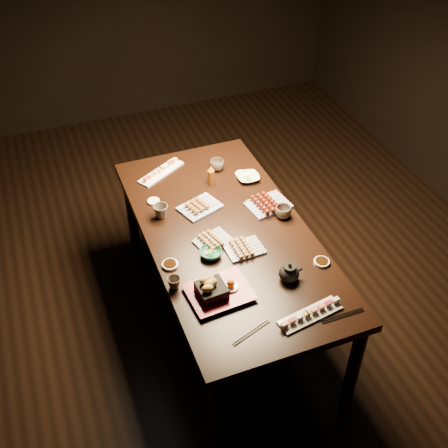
{
  "coord_description": "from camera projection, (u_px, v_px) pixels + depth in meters",
  "views": [
    {
      "loc": [
        -1.05,
        -2.62,
        2.85
      ],
      "look_at": [
        -0.16,
        -0.32,
        0.77
      ],
      "focal_mm": 45.0,
      "sensor_mm": 36.0,
      "label": 1
    }
  ],
  "objects": [
    {
      "name": "condiment_bottle",
      "position": [
        211.0,
        175.0,
        3.51
      ],
      "size": [
        0.04,
        0.04,
        0.13
      ],
      "primitive_type": "cylinder",
      "rotation": [
        0.0,
        0.0,
        -0.03
      ],
      "color": "#64330D",
      "rests_on": "dining_table"
    },
    {
      "name": "sushi_platter_near",
      "position": [
        310.0,
        313.0,
        2.71
      ],
      "size": [
        0.34,
        0.14,
        0.04
      ],
      "primitive_type": null,
      "rotation": [
        0.0,
        0.0,
        0.16
      ],
      "color": "white",
      "rests_on": "dining_table"
    },
    {
      "name": "teacup_far_left",
      "position": [
        161.0,
        211.0,
        3.27
      ],
      "size": [
        0.11,
        0.11,
        0.08
      ],
      "primitive_type": "imported",
      "rotation": [
        0.0,
        0.0,
        -0.28
      ],
      "color": "#4E453B",
      "rests_on": "dining_table"
    },
    {
      "name": "teacup_far_right",
      "position": [
        217.0,
        165.0,
        3.65
      ],
      "size": [
        0.11,
        0.11,
        0.07
      ],
      "primitive_type": "imported",
      "rotation": [
        0.0,
        0.0,
        0.31
      ],
      "color": "#4E453B",
      "rests_on": "dining_table"
    },
    {
      "name": "dining_table",
      "position": [
        227.0,
        278.0,
        3.44
      ],
      "size": [
        0.95,
        1.83,
        0.75
      ],
      "primitive_type": "cube",
      "rotation": [
        0.0,
        0.0,
        -0.03
      ],
      "color": "black",
      "rests_on": "ground"
    },
    {
      "name": "edamame_bowl_green",
      "position": [
        211.0,
        253.0,
        3.03
      ],
      "size": [
        0.14,
        0.14,
        0.04
      ],
      "primitive_type": "imported",
      "rotation": [
        0.0,
        0.0,
        -0.15
      ],
      "color": "#2E8E74",
      "rests_on": "dining_table"
    },
    {
      "name": "yakitori_plate_left",
      "position": [
        200.0,
        204.0,
        3.34
      ],
      "size": [
        0.28,
        0.24,
        0.06
      ],
      "primitive_type": null,
      "rotation": [
        0.0,
        0.0,
        0.34
      ],
      "color": "#828EB6",
      "rests_on": "dining_table"
    },
    {
      "name": "chopsticks_near",
      "position": [
        251.0,
        332.0,
        2.64
      ],
      "size": [
        0.22,
        0.09,
        0.01
      ],
      "primitive_type": null,
      "rotation": [
        0.0,
        0.0,
        0.33
      ],
      "color": "black",
      "rests_on": "dining_table"
    },
    {
      "name": "ground",
      "position": [
        229.0,
        274.0,
        3.99
      ],
      "size": [
        5.0,
        5.0,
        0.0
      ],
      "primitive_type": "plane",
      "color": "black",
      "rests_on": "ground"
    },
    {
      "name": "yakitori_plate_center",
      "position": [
        213.0,
        239.0,
        3.12
      ],
      "size": [
        0.23,
        0.19,
        0.05
      ],
      "primitive_type": null,
      "rotation": [
        0.0,
        0.0,
        0.28
      ],
      "color": "#828EB6",
      "rests_on": "dining_table"
    },
    {
      "name": "sauce_dish_nw",
      "position": [
        154.0,
        201.0,
        3.4
      ],
      "size": [
        0.09,
        0.09,
        0.01
      ],
      "primitive_type": "cylinder",
      "rotation": [
        0.0,
        0.0,
        -0.19
      ],
      "color": "white",
      "rests_on": "dining_table"
    },
    {
      "name": "teacup_mid_right",
      "position": [
        283.0,
        212.0,
        3.28
      ],
      "size": [
        0.12,
        0.12,
        0.07
      ],
      "primitive_type": "imported",
      "rotation": [
        0.0,
        0.0,
        -0.34
      ],
      "color": "#4E453B",
      "rests_on": "dining_table"
    },
    {
      "name": "edamame_bowl_cream",
      "position": [
        248.0,
        178.0,
        3.57
      ],
      "size": [
        0.15,
        0.15,
        0.03
      ],
      "primitive_type": "imported",
      "rotation": [
        0.0,
        0.0,
        -0.09
      ],
      "color": "beige",
      "rests_on": "dining_table"
    },
    {
      "name": "tempura_tray",
      "position": [
        219.0,
        287.0,
        2.79
      ],
      "size": [
        0.33,
        0.27,
        0.12
      ],
      "primitive_type": null,
      "rotation": [
        0.0,
        0.0,
        0.07
      ],
      "color": "black",
      "rests_on": "dining_table"
    },
    {
      "name": "chopsticks_se",
      "position": [
        342.0,
        315.0,
        2.72
      ],
      "size": [
        0.23,
        0.02,
        0.01
      ],
      "primitive_type": null,
      "rotation": [
        0.0,
        0.0,
        -0.01
      ],
      "color": "black",
      "rests_on": "dining_table"
    },
    {
      "name": "sauce_dish_se",
      "position": [
        322.0,
        262.0,
        3.0
      ],
      "size": [
        0.09,
        0.09,
        0.01
      ],
      "primitive_type": "cylinder",
      "rotation": [
        0.0,
        0.0,
        0.11
      ],
      "color": "white",
      "rests_on": "dining_table"
    },
    {
      "name": "sushi_platter_far",
      "position": [
        161.0,
        170.0,
        3.63
      ],
      "size": [
        0.34,
        0.26,
        0.04
      ],
      "primitive_type": null,
      "rotation": [
        0.0,
        0.0,
        3.69
      ],
      "color": "white",
      "rests_on": "dining_table"
    },
    {
      "name": "tsukune_plate",
      "position": [
        269.0,
        202.0,
        3.36
      ],
      "size": [
        0.27,
        0.21,
        0.06
      ],
      "primitive_type": null,
      "rotation": [
        0.0,
        0.0,
        0.16
      ],
      "color": "#828EB6",
      "rests_on": "dining_table"
    },
    {
      "name": "teacup_near_left",
      "position": [
        174.0,
        283.0,
        2.85
      ],
      "size": [
        0.08,
        0.08,
        0.07
      ],
      "primitive_type": "imported",
      "rotation": [
        0.0,
        0.0,
        0.12
      ],
      "color": "#4E453B",
      "rests_on": "dining_table"
    },
    {
      "name": "sauce_dish_west",
      "position": [
        170.0,
        265.0,
        2.98
      ],
      "size": [
        0.11,
        0.11,
        0.02
      ],
      "primitive_type": "cylinder",
      "rotation": [
        0.0,
        0.0,
        0.29
      ],
      "color": "white",
      "rests_on": "dining_table"
    },
    {
      "name": "yakitori_plate_right",
      "position": [
        245.0,
        247.0,
        3.06
      ],
      "size": [
        0.21,
        0.16,
        0.05
      ],
      "primitive_type": null,
      "rotation": [
        0.0,
        0.0,
        0.04
      ],
      "color": "#828EB6",
      "rests_on": "dining_table"
    },
    {
      "name": "sauce_dish_east",
      "position": [
        241.0,
        174.0,
        3.62
      ],
      "size": [
        0.1,
        0.1,
        0.01
      ],
      "primitive_type": "cylinder",
      "rotation": [
        0.0,
        0.0,
        0.3
      ],
      "color": "white",
      "rests_on": "dining_table"
    },
    {
      "name": "teapot",
      "position": [
        289.0,
        272.0,
        2.88
      ],
      "size": [
        0.14,
        0.14,
        0.11
      ],
      "primitive_type": null,
      "rotation": [
        0.0,
        0.0,
        -0.07
      ],
      "color": "black",
      "rests_on": "dining_table"
    }
  ]
}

